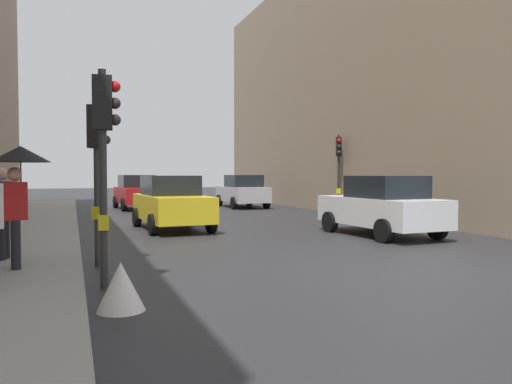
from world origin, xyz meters
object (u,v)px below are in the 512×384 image
(traffic_light_near_right, at_px, (98,152))
(traffic_light_near_left, at_px, (104,138))
(car_yellow_taxi, at_px, (171,203))
(pedestrian_with_grey_backpack, at_px, (0,208))
(pedestrian_with_umbrella, at_px, (19,172))
(car_white_compact, at_px, (382,206))
(traffic_light_mid_street, at_px, (339,160))
(warning_sign_triangle, at_px, (121,286))
(car_red_sedan, at_px, (137,192))
(car_silver_hatchback, at_px, (242,191))

(traffic_light_near_right, bearing_deg, traffic_light_near_left, -89.95)
(car_yellow_taxi, height_order, pedestrian_with_grey_backpack, pedestrian_with_grey_backpack)
(traffic_light_near_left, distance_m, pedestrian_with_grey_backpack, 3.35)
(pedestrian_with_grey_backpack, bearing_deg, pedestrian_with_umbrella, -69.01)
(traffic_light_near_left, height_order, car_yellow_taxi, traffic_light_near_left)
(car_yellow_taxi, distance_m, car_white_compact, 6.68)
(traffic_light_near_right, relative_size, traffic_light_near_left, 0.95)
(traffic_light_mid_street, xyz_separation_m, car_white_compact, (-2.62, -7.22, -1.57))
(traffic_light_near_left, distance_m, pedestrian_with_umbrella, 2.03)
(traffic_light_near_right, xyz_separation_m, pedestrian_with_umbrella, (-1.35, -0.67, -0.41))
(pedestrian_with_umbrella, xyz_separation_m, pedestrian_with_grey_backpack, (-0.44, 1.14, -0.68))
(car_white_compact, relative_size, warning_sign_triangle, 6.60)
(car_red_sedan, height_order, pedestrian_with_umbrella, pedestrian_with_umbrella)
(traffic_light_mid_street, height_order, traffic_light_near_left, traffic_light_mid_street)
(car_yellow_taxi, xyz_separation_m, car_silver_hatchback, (5.64, 9.54, 0.00))
(car_silver_hatchback, bearing_deg, traffic_light_mid_street, -68.24)
(traffic_light_near_left, xyz_separation_m, car_white_compact, (8.03, 4.33, -1.50))
(traffic_light_mid_street, distance_m, warning_sign_triangle, 16.86)
(car_silver_hatchback, relative_size, warning_sign_triangle, 6.47)
(pedestrian_with_grey_backpack, bearing_deg, warning_sign_triangle, -64.56)
(traffic_light_mid_street, height_order, traffic_light_near_right, traffic_light_mid_street)
(car_yellow_taxi, distance_m, car_red_sedan, 10.14)
(car_white_compact, distance_m, car_silver_hatchback, 13.37)
(car_red_sedan, xyz_separation_m, car_silver_hatchback, (5.54, -0.60, 0.00))
(car_white_compact, xyz_separation_m, warning_sign_triangle, (-7.93, -5.76, -0.55))
(car_white_compact, height_order, pedestrian_with_grey_backpack, pedestrian_with_grey_backpack)
(pedestrian_with_grey_backpack, xyz_separation_m, warning_sign_triangle, (1.90, -3.99, -0.84))
(car_silver_hatchback, bearing_deg, pedestrian_with_grey_backpack, -123.41)
(traffic_light_near_left, height_order, pedestrian_with_umbrella, traffic_light_near_left)
(car_silver_hatchback, xyz_separation_m, warning_sign_triangle, (-8.09, -19.13, -0.55))
(car_yellow_taxi, height_order, pedestrian_with_umbrella, pedestrian_with_umbrella)
(traffic_light_mid_street, height_order, car_red_sedan, traffic_light_mid_street)
(warning_sign_triangle, bearing_deg, car_yellow_taxi, 75.65)
(traffic_light_mid_street, xyz_separation_m, car_red_sedan, (-8.00, 6.75, -1.57))
(traffic_light_near_right, bearing_deg, warning_sign_triangle, -88.24)
(warning_sign_triangle, bearing_deg, car_white_compact, 36.00)
(car_red_sedan, relative_size, pedestrian_with_grey_backpack, 2.43)
(car_white_compact, bearing_deg, car_red_sedan, 111.03)
(traffic_light_mid_street, height_order, car_yellow_taxi, traffic_light_mid_street)
(traffic_light_near_right, bearing_deg, pedestrian_with_grey_backpack, 165.29)
(car_yellow_taxi, bearing_deg, car_silver_hatchback, 59.41)
(traffic_light_mid_street, distance_m, car_yellow_taxi, 8.91)
(car_red_sedan, distance_m, car_silver_hatchback, 5.57)
(traffic_light_mid_street, distance_m, car_silver_hatchback, 6.81)
(traffic_light_mid_street, bearing_deg, traffic_light_near_right, -138.39)
(traffic_light_near_right, relative_size, car_yellow_taxi, 0.76)
(car_yellow_taxi, relative_size, warning_sign_triangle, 6.60)
(traffic_light_mid_street, distance_m, traffic_light_near_right, 14.25)
(traffic_light_mid_street, relative_size, car_silver_hatchback, 0.84)
(traffic_light_near_right, distance_m, pedestrian_with_umbrella, 1.56)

